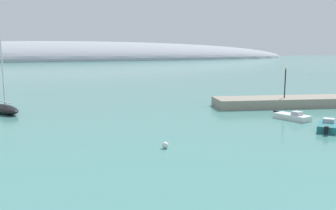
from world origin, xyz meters
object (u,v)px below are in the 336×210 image
(sailboat_black_near_shore, at_px, (5,108))
(motorboat_teal_foreground, at_px, (328,126))
(motorboat_white_outer, at_px, (292,117))
(harbor_lamp_post, at_px, (285,79))
(mooring_buoy_white, at_px, (165,145))

(sailboat_black_near_shore, height_order, motorboat_teal_foreground, sailboat_black_near_shore)
(motorboat_white_outer, xyz_separation_m, harbor_lamp_post, (5.10, 7.45, 3.49))
(sailboat_black_near_shore, distance_m, harbor_lamp_post, 35.97)
(motorboat_white_outer, distance_m, mooring_buoy_white, 18.20)
(sailboat_black_near_shore, xyz_separation_m, mooring_buoy_white, (12.21, -21.80, -0.34))
(mooring_buoy_white, bearing_deg, harbor_lamp_post, 29.76)
(mooring_buoy_white, bearing_deg, sailboat_black_near_shore, 119.25)
(sailboat_black_near_shore, distance_m, motorboat_white_outer, 33.83)
(motorboat_teal_foreground, height_order, motorboat_white_outer, motorboat_teal_foreground)
(sailboat_black_near_shore, xyz_separation_m, motorboat_white_outer, (29.59, -16.39, -0.25))
(sailboat_black_near_shore, bearing_deg, mooring_buoy_white, -173.02)
(motorboat_white_outer, bearing_deg, mooring_buoy_white, -87.26)
(motorboat_white_outer, relative_size, harbor_lamp_post, 1.05)
(harbor_lamp_post, bearing_deg, motorboat_teal_foreground, -113.31)
(motorboat_teal_foreground, xyz_separation_m, motorboat_white_outer, (0.47, 5.49, -0.04))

